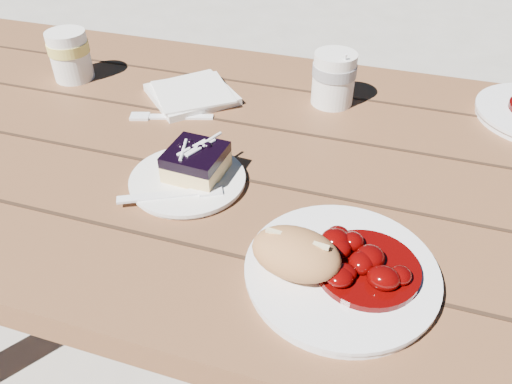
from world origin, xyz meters
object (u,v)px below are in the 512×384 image
(picnic_table, at_px, (302,232))
(blueberry_cake, at_px, (196,161))
(second_cup, at_px, (70,56))
(main_plate, at_px, (341,273))
(bread_roll, at_px, (296,254))
(coffee_cup, at_px, (334,79))
(dessert_plate, at_px, (188,180))

(picnic_table, relative_size, blueberry_cake, 22.61)
(picnic_table, height_order, second_cup, second_cup)
(picnic_table, relative_size, main_plate, 8.46)
(bread_roll, relative_size, coffee_cup, 1.11)
(picnic_table, xyz_separation_m, dessert_plate, (-0.17, -0.11, 0.17))
(bread_roll, height_order, blueberry_cake, bread_roll)
(dessert_plate, distance_m, blueberry_cake, 0.03)
(bread_roll, distance_m, blueberry_cake, 0.25)
(blueberry_cake, xyz_separation_m, second_cup, (-0.39, 0.25, 0.02))
(picnic_table, distance_m, bread_roll, 0.33)
(main_plate, distance_m, second_cup, 0.75)
(blueberry_cake, bearing_deg, picnic_table, 36.07)
(main_plate, xyz_separation_m, blueberry_cake, (-0.25, 0.14, 0.03))
(main_plate, bearing_deg, coffee_cup, 102.39)
(main_plate, height_order, bread_roll, bread_roll)
(coffee_cup, bearing_deg, blueberry_cake, -116.46)
(bread_roll, relative_size, second_cup, 1.11)
(bread_roll, distance_m, dessert_plate, 0.25)
(dessert_plate, distance_m, coffee_cup, 0.37)
(dessert_plate, height_order, coffee_cup, coffee_cup)
(picnic_table, distance_m, main_plate, 0.30)
(dessert_plate, xyz_separation_m, coffee_cup, (0.16, 0.32, 0.05))
(second_cup, bearing_deg, bread_roll, -34.71)
(coffee_cup, bearing_deg, dessert_plate, -116.81)
(dessert_plate, height_order, blueberry_cake, blueberry_cake)
(bread_roll, xyz_separation_m, second_cup, (-0.58, 0.40, 0.01))
(picnic_table, height_order, coffee_cup, coffee_cup)
(picnic_table, bearing_deg, main_plate, -67.71)
(main_plate, bearing_deg, bread_roll, -160.02)
(main_plate, height_order, dessert_plate, main_plate)
(picnic_table, bearing_deg, blueberry_cake, -147.57)
(blueberry_cake, relative_size, coffee_cup, 0.88)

